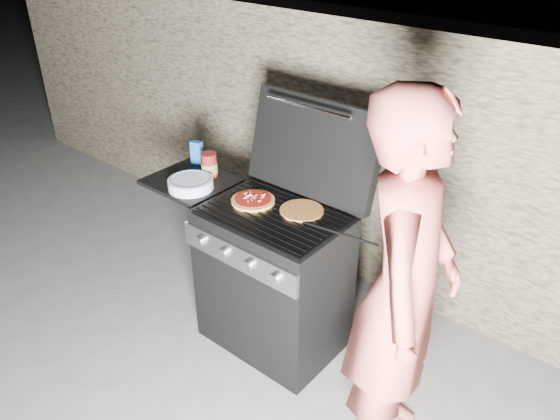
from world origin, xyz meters
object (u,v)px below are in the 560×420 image
Objects in this scene: gas_grill at (243,264)px; sauce_jar at (209,165)px; person at (403,293)px; pizza_topped at (253,200)px.

sauce_jar is at bearing 162.29° from gas_grill.
sauce_jar is at bearing 59.69° from person.
pizza_topped is 0.13× the size of person.
sauce_jar is 0.08× the size of person.
person is at bearing -11.49° from pizza_topped.
gas_grill is at bearing 61.72° from person.
pizza_topped is at bearing -11.68° from sauce_jar.
pizza_topped is (0.08, 0.02, 0.47)m from gas_grill.
gas_grill is 0.65m from sauce_jar.
person is at bearing -11.55° from sauce_jar.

